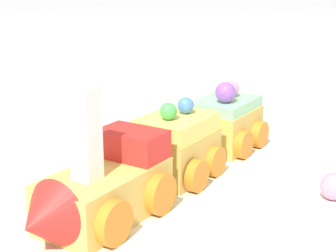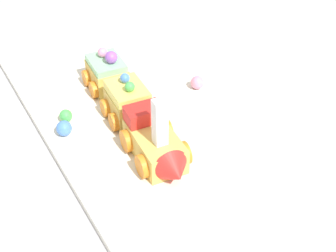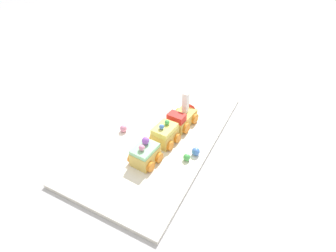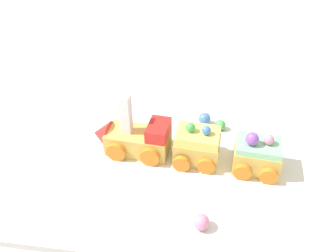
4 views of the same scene
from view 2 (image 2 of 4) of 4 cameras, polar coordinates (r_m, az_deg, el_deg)
ground_plane at (r=0.75m, az=-1.58°, el=-0.02°), size 10.00×10.00×0.00m
display_board at (r=0.74m, az=-1.59°, el=0.34°), size 0.63×0.33×0.01m
cake_train_locomotive at (r=0.65m, az=-1.29°, el=-2.44°), size 0.14×0.08×0.11m
cake_car_lemon at (r=0.73m, az=-4.92°, el=2.85°), size 0.08×0.08×0.07m
cake_car_mint at (r=0.81m, az=-7.43°, el=6.38°), size 0.08×0.08×0.07m
gumball_pink at (r=0.81m, az=3.59°, el=5.32°), size 0.02×0.02×0.02m
gumball_green at (r=0.75m, az=-12.35°, el=1.23°), size 0.02×0.02×0.02m
gumball_blue at (r=0.72m, az=-12.56°, el=-0.27°), size 0.02×0.02×0.02m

